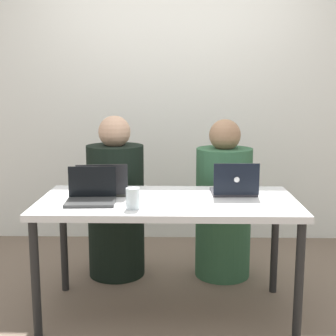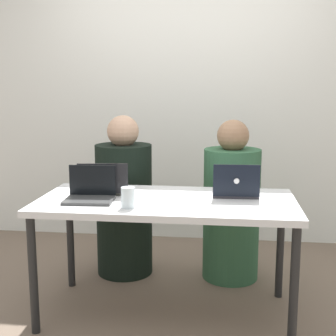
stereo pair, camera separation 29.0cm
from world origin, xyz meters
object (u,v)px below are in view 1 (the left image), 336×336
object	(u,v)px
laptop_back_right	(234,188)
laptop_front_left	(91,195)
person_on_right	(223,207)
laptop_back_left	(103,188)
person_on_left	(116,205)
water_glass_left	(133,200)

from	to	relation	value
laptop_back_right	laptop_front_left	world-z (taller)	laptop_back_right
person_on_right	laptop_front_left	size ratio (longest dim) A/B	3.99
person_on_right	laptop_front_left	bearing A→B (deg)	33.52
laptop_back_left	laptop_front_left	size ratio (longest dim) A/B	1.15
laptop_back_right	laptop_front_left	xyz separation A→B (m)	(-0.87, -0.21, -0.00)
person_on_left	laptop_back_left	world-z (taller)	person_on_left
laptop_front_left	laptop_back_left	bearing A→B (deg)	75.07
person_on_left	person_on_right	size ratio (longest dim) A/B	1.02
laptop_back_right	water_glass_left	xyz separation A→B (m)	(-0.61, -0.35, 0.00)
water_glass_left	laptop_back_left	bearing A→B (deg)	124.28
person_on_left	person_on_right	bearing A→B (deg)	164.34
laptop_back_left	laptop_front_left	distance (m)	0.19
person_on_left	laptop_back_right	bearing A→B (deg)	132.48
person_on_right	laptop_back_right	size ratio (longest dim) A/B	4.11
laptop_back_right	laptop_front_left	bearing A→B (deg)	11.30
person_on_right	water_glass_left	world-z (taller)	person_on_right
laptop_back_left	laptop_front_left	world-z (taller)	laptop_back_left
person_on_left	water_glass_left	xyz separation A→B (m)	(0.21, -0.86, 0.26)
laptop_back_right	water_glass_left	world-z (taller)	laptop_back_right
person_on_left	water_glass_left	size ratio (longest dim) A/B	10.21
person_on_left	laptop_back_right	world-z (taller)	person_on_left
person_on_left	laptop_back_right	size ratio (longest dim) A/B	4.20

